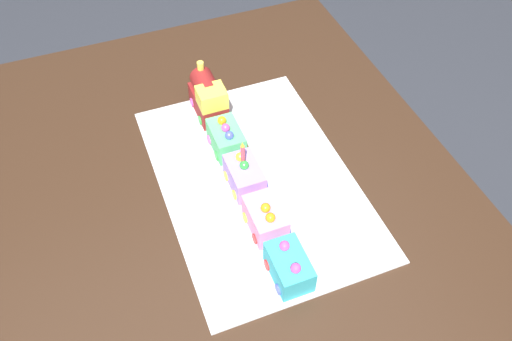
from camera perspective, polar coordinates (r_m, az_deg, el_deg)
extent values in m
cube|color=#382316|center=(1.11, -1.48, -5.10)|extent=(1.40, 1.00, 0.03)
cube|color=#382316|center=(1.80, -21.85, -0.36)|extent=(0.07, 0.07, 0.71)
cube|color=#382316|center=(1.90, 4.55, 6.93)|extent=(0.07, 0.07, 0.71)
cube|color=silver|center=(1.15, 0.00, -1.04)|extent=(0.60, 0.40, 0.00)
cube|color=maroon|center=(1.29, -5.13, 7.21)|extent=(0.12, 0.06, 0.05)
cylinder|color=maroon|center=(1.27, -5.48, 9.13)|extent=(0.07, 0.05, 0.05)
cube|color=#F4E04C|center=(1.23, -4.79, 7.85)|extent=(0.06, 0.06, 0.04)
cylinder|color=#F4E04C|center=(1.27, -5.98, 10.96)|extent=(0.02, 0.02, 0.03)
sphere|color=#F4EFCC|center=(1.33, -6.06, 9.26)|extent=(0.02, 0.02, 0.02)
cylinder|color=#D84CB2|center=(1.32, -7.05, 7.27)|extent=(0.02, 0.01, 0.02)
cylinder|color=green|center=(1.27, -6.16, 5.36)|extent=(0.02, 0.01, 0.02)
cylinder|color=red|center=(1.33, -4.06, 8.06)|extent=(0.02, 0.01, 0.02)
cylinder|color=#4C59D8|center=(1.28, -3.08, 6.19)|extent=(0.02, 0.01, 0.02)
cube|color=#59CC7A|center=(1.20, -3.22, 3.44)|extent=(0.10, 0.06, 0.06)
cylinder|color=#D84CB2|center=(1.22, -5.21, 3.29)|extent=(0.02, 0.01, 0.02)
cylinder|color=green|center=(1.18, -4.40, 1.52)|extent=(0.02, 0.01, 0.02)
cylinder|color=#4C59D8|center=(1.23, -2.03, 4.17)|extent=(0.02, 0.01, 0.02)
cylinder|color=orange|center=(1.20, -1.13, 2.44)|extent=(0.02, 0.01, 0.02)
sphere|color=#4C59D8|center=(1.16, -2.89, 3.79)|extent=(0.02, 0.02, 0.02)
sphere|color=orange|center=(1.19, -3.69, 5.39)|extent=(0.02, 0.02, 0.02)
sphere|color=#D84CB2|center=(1.17, -3.29, 4.60)|extent=(0.02, 0.02, 0.02)
cube|color=#AD84E0|center=(1.12, -1.25, -0.58)|extent=(0.10, 0.06, 0.06)
cylinder|color=yellow|center=(1.14, -3.40, -0.65)|extent=(0.02, 0.01, 0.02)
cylinder|color=yellow|center=(1.11, -2.48, -2.67)|extent=(0.02, 0.01, 0.02)
cylinder|color=#D84CB2|center=(1.16, -0.04, 0.33)|extent=(0.02, 0.01, 0.02)
cylinder|color=#4C59D8|center=(1.13, 0.98, -1.63)|extent=(0.02, 0.01, 0.02)
sphere|color=yellow|center=(1.11, -1.73, 1.48)|extent=(0.02, 0.02, 0.02)
sphere|color=green|center=(1.09, -1.28, 0.58)|extent=(0.02, 0.02, 0.02)
cube|color=pink|center=(1.05, 1.00, -5.14)|extent=(0.10, 0.06, 0.06)
cylinder|color=yellow|center=(1.07, -1.35, -5.13)|extent=(0.02, 0.01, 0.02)
cylinder|color=red|center=(1.04, -0.29, -7.41)|extent=(0.02, 0.01, 0.02)
cylinder|color=red|center=(1.09, 2.21, -4.01)|extent=(0.02, 0.01, 0.02)
cylinder|color=#4C59D8|center=(1.06, 3.36, -6.22)|extent=(0.02, 0.01, 0.02)
sphere|color=orange|center=(1.02, 1.03, -4.03)|extent=(0.02, 0.02, 0.02)
sphere|color=orange|center=(1.01, 1.56, -5.09)|extent=(0.02, 0.02, 0.02)
cube|color=#38B7C6|center=(0.99, 3.58, -10.28)|extent=(0.10, 0.06, 0.06)
cylinder|color=red|center=(1.01, 1.01, -10.18)|extent=(0.02, 0.01, 0.02)
cylinder|color=#4C59D8|center=(0.99, 2.23, -12.73)|extent=(0.02, 0.01, 0.02)
cylinder|color=green|center=(1.03, 4.77, -8.90)|extent=(0.02, 0.01, 0.02)
cylinder|color=orange|center=(1.01, 6.09, -11.36)|extent=(0.02, 0.01, 0.02)
sphere|color=#D84CB2|center=(0.95, 4.29, -10.44)|extent=(0.02, 0.02, 0.02)
sphere|color=#D84CB2|center=(0.98, 3.09, -8.09)|extent=(0.02, 0.02, 0.02)
cylinder|color=#F24C59|center=(1.08, -1.44, 1.89)|extent=(0.01, 0.01, 0.04)
cone|color=yellow|center=(1.06, -1.46, 2.83)|extent=(0.01, 0.01, 0.01)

